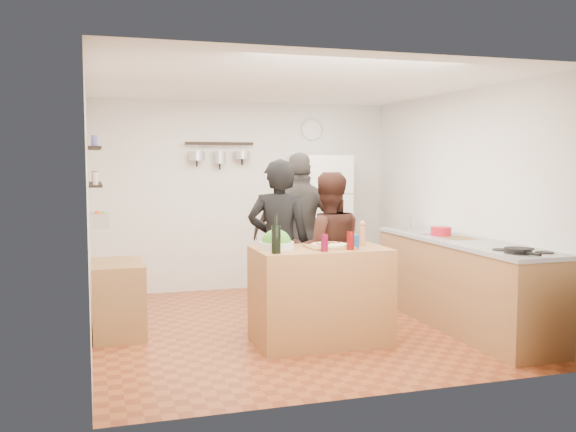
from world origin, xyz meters
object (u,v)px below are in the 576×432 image
object	(u,v)px
person_back	(301,234)
wall_clock	(312,130)
pepper_mill	(362,235)
side_table	(118,299)
salt_canister	(355,242)
skillet	(518,251)
red_bowl	(441,231)
wine_bottle	(276,239)
fridge	(319,222)
salad_bowl	(276,245)
person_center	(327,251)
person_left	(279,245)
prep_island	(320,295)
counter_run	(462,284)

from	to	relation	value
person_back	wall_clock	bearing A→B (deg)	-94.72
pepper_mill	side_table	distance (m)	2.49
salt_canister	skillet	bearing A→B (deg)	-32.99
skillet	red_bowl	xyz separation A→B (m)	(0.05, 1.38, 0.02)
wine_bottle	fridge	world-z (taller)	fridge
salad_bowl	side_table	xyz separation A→B (m)	(-1.41, 0.79, -0.58)
fridge	side_table	world-z (taller)	fridge
fridge	person_center	bearing A→B (deg)	-107.67
salad_bowl	wine_bottle	world-z (taller)	wine_bottle
wine_bottle	person_left	distance (m)	0.81
wine_bottle	wall_clock	size ratio (longest dim) A/B	0.83
prep_island	fridge	bearing A→B (deg)	70.31
person_left	wall_clock	bearing A→B (deg)	-95.23
salad_bowl	person_center	world-z (taller)	person_center
salad_bowl	salt_canister	bearing A→B (deg)	-13.28
counter_run	side_table	world-z (taller)	counter_run
person_left	fridge	distance (m)	2.18
prep_island	wall_clock	size ratio (longest dim) A/B	4.17
person_back	salt_canister	bearing A→B (deg)	113.89
wine_bottle	side_table	world-z (taller)	wine_bottle
person_left	person_back	xyz separation A→B (m)	(0.43, 0.58, 0.04)
counter_run	wall_clock	size ratio (longest dim) A/B	8.77
pepper_mill	person_back	bearing A→B (deg)	104.26
red_bowl	side_table	size ratio (longest dim) A/B	0.28
wine_bottle	fridge	distance (m)	2.97
wall_clock	person_center	bearing A→B (deg)	-105.28
prep_island	fridge	xyz separation A→B (m)	(0.86, 2.41, 0.45)
person_left	person_center	distance (m)	0.50
pepper_mill	person_left	xyz separation A→B (m)	(-0.70, 0.49, -0.13)
salt_canister	side_table	size ratio (longest dim) A/B	0.16
counter_run	red_bowl	bearing A→B (deg)	97.83
person_center	side_table	size ratio (longest dim) A/B	2.02
wine_bottle	side_table	xyz separation A→B (m)	(-1.33, 1.06, -0.67)
skillet	side_table	xyz separation A→B (m)	(-3.34, 1.75, -0.58)
red_bowl	prep_island	bearing A→B (deg)	-163.08
pepper_mill	person_left	world-z (taller)	person_left
wine_bottle	salt_canister	world-z (taller)	wine_bottle
red_bowl	fridge	world-z (taller)	fridge
skillet	salt_canister	bearing A→B (deg)	147.01
skillet	side_table	size ratio (longest dim) A/B	0.30
prep_island	wall_clock	bearing A→B (deg)	72.52
person_left	side_table	world-z (taller)	person_left
wine_bottle	red_bowl	distance (m)	2.18
prep_island	fridge	distance (m)	2.60
counter_run	fridge	distance (m)	2.46
salad_bowl	fridge	xyz separation A→B (m)	(1.28, 2.36, -0.04)
person_back	counter_run	distance (m)	1.82
person_center	counter_run	xyz separation A→B (m)	(1.38, -0.32, -0.36)
prep_island	red_bowl	world-z (taller)	red_bowl
salt_canister	person_left	world-z (taller)	person_left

